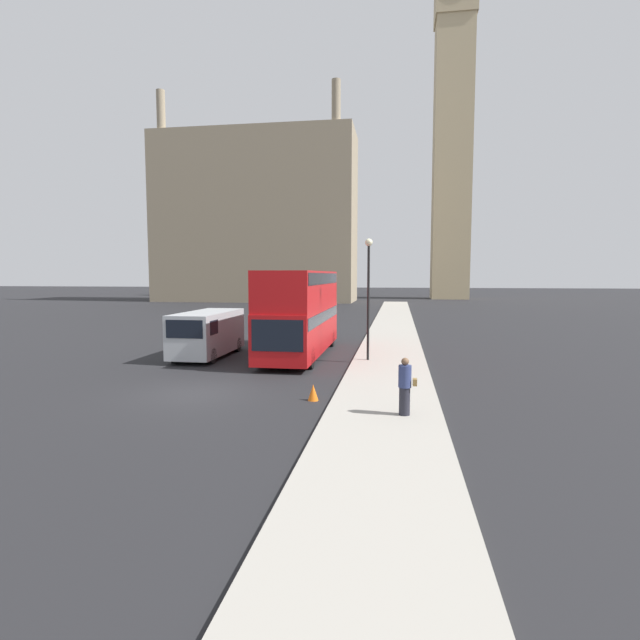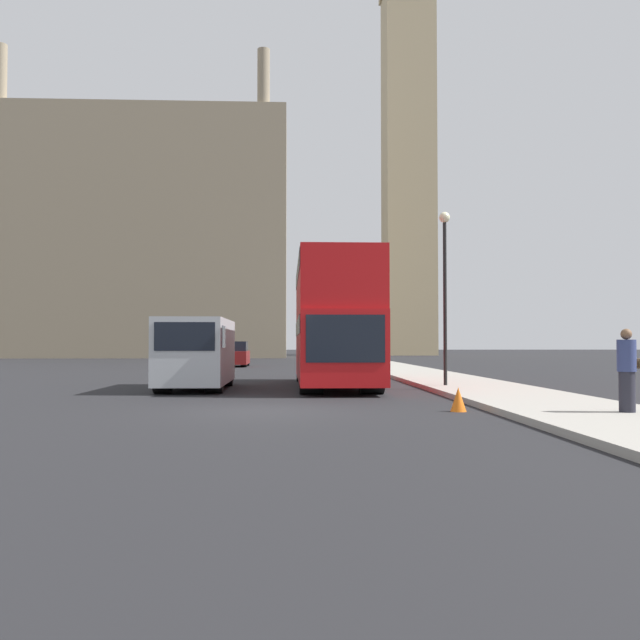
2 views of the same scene
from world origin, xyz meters
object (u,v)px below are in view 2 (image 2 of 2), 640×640
red_double_decker_bus (334,318)px  parked_sedan (235,355)px  street_lamp (445,271)px  pedestrian (627,370)px  clock_tower (408,94)px  white_van (196,352)px

red_double_decker_bus → parked_sedan: (-5.15, 22.29, -1.70)m
street_lamp → parked_sedan: (-8.76, 23.90, -3.20)m
pedestrian → parked_sedan: 34.83m
clock_tower → parked_sedan: size_ratio=14.69×
white_van → parked_sedan: bearing=91.2°
clock_tower → street_lamp: bearing=-98.7°
pedestrian → parked_sedan: (-10.40, 33.24, -0.25)m
red_double_decker_bus → parked_sedan: 22.94m
clock_tower → street_lamp: clock_tower is taller
street_lamp → parked_sedan: street_lamp is taller
white_van → pedestrian: white_van is taller
white_van → clock_tower: bearing=74.5°
parked_sedan → pedestrian: bearing=-72.6°
pedestrian → street_lamp: size_ratio=0.29×
white_van → street_lamp: street_lamp is taller
clock_tower → street_lamp: size_ratio=11.42×
clock_tower → white_van: size_ratio=11.62×
red_double_decker_bus → pedestrian: 12.23m
clock_tower → pedestrian: clock_tower is taller
clock_tower → red_double_decker_bus: clock_tower is taller
pedestrian → street_lamp: bearing=100.0°
red_double_decker_bus → parked_sedan: bearing=103.0°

